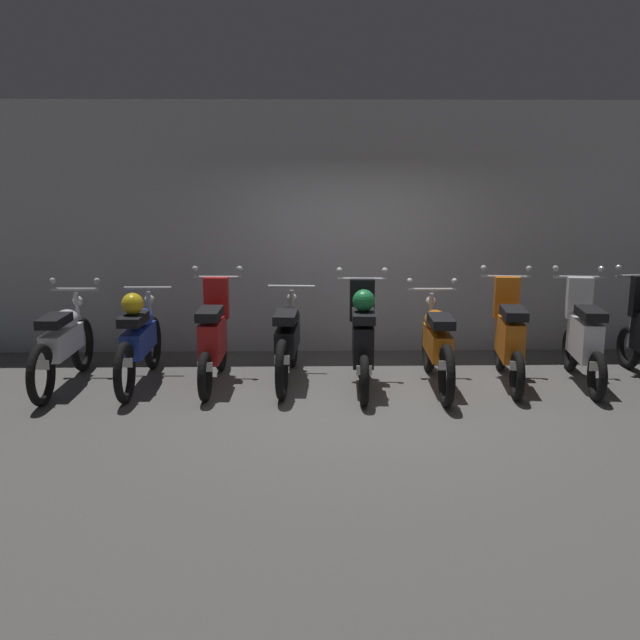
% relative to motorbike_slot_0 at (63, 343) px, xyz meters
% --- Properties ---
extents(ground_plane, '(80.00, 80.00, 0.00)m').
position_rel_motorbike_slot_0_xyz_m(ground_plane, '(3.34, -0.59, -0.49)').
color(ground_plane, '#565451').
extents(back_wall, '(16.00, 0.30, 3.23)m').
position_rel_motorbike_slot_0_xyz_m(back_wall, '(3.34, 1.63, 1.12)').
color(back_wall, '#ADADB2').
rests_on(back_wall, ground).
extents(motorbike_slot_0, '(0.59, 1.95, 1.15)m').
position_rel_motorbike_slot_0_xyz_m(motorbike_slot_0, '(0.00, 0.00, 0.00)').
color(motorbike_slot_0, black).
rests_on(motorbike_slot_0, ground).
extents(motorbike_slot_1, '(0.56, 1.95, 1.08)m').
position_rel_motorbike_slot_0_xyz_m(motorbike_slot_1, '(0.83, 0.05, 0.03)').
color(motorbike_slot_1, black).
rests_on(motorbike_slot_1, ground).
extents(motorbike_slot_2, '(0.59, 1.68, 1.29)m').
position_rel_motorbike_slot_0_xyz_m(motorbike_slot_2, '(1.67, 0.04, 0.04)').
color(motorbike_slot_2, black).
rests_on(motorbike_slot_2, ground).
extents(motorbike_slot_3, '(0.56, 1.95, 1.03)m').
position_rel_motorbike_slot_0_xyz_m(motorbike_slot_3, '(2.50, 0.14, -0.00)').
color(motorbike_slot_3, black).
rests_on(motorbike_slot_3, ground).
extents(motorbike_slot_4, '(0.59, 1.68, 1.29)m').
position_rel_motorbike_slot_0_xyz_m(motorbike_slot_4, '(3.34, -0.14, 0.08)').
color(motorbike_slot_4, black).
rests_on(motorbike_slot_4, ground).
extents(motorbike_slot_5, '(0.59, 1.95, 1.15)m').
position_rel_motorbike_slot_0_xyz_m(motorbike_slot_5, '(4.17, -0.11, 0.00)').
color(motorbike_slot_5, black).
rests_on(motorbike_slot_5, ground).
extents(motorbike_slot_6, '(0.59, 1.68, 1.29)m').
position_rel_motorbike_slot_0_xyz_m(motorbike_slot_6, '(5.01, 0.01, 0.04)').
color(motorbike_slot_6, black).
rests_on(motorbike_slot_6, ground).
extents(motorbike_slot_7, '(0.59, 1.68, 1.29)m').
position_rel_motorbike_slot_0_xyz_m(motorbike_slot_7, '(5.84, -0.03, 0.04)').
color(motorbike_slot_7, black).
rests_on(motorbike_slot_7, ground).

